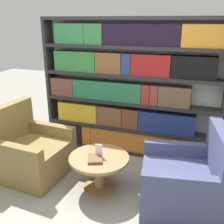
{
  "coord_description": "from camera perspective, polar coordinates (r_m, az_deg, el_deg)",
  "views": [
    {
      "loc": [
        1.04,
        -2.55,
        2.05
      ],
      "look_at": [
        -0.06,
        0.58,
        0.88
      ],
      "focal_mm": 42.0,
      "sensor_mm": 36.0,
      "label": 1
    }
  ],
  "objects": [
    {
      "name": "coffee_table",
      "position": [
        3.35,
        -2.81,
        -11.66
      ],
      "size": [
        0.75,
        0.75,
        0.46
      ],
      "color": "olive",
      "rests_on": "ground_plane"
    },
    {
      "name": "ground_plane",
      "position": [
        3.43,
        -2.4,
        -17.33
      ],
      "size": [
        14.0,
        14.0,
        0.0
      ],
      "primitive_type": "plane",
      "color": "gray"
    },
    {
      "name": "bookshelf",
      "position": [
        4.06,
        3.48,
        4.76
      ],
      "size": [
        2.77,
        0.3,
        2.1
      ],
      "color": "silver",
      "rests_on": "ground_plane"
    },
    {
      "name": "stray_book",
      "position": [
        3.21,
        -3.72,
        -10.12
      ],
      "size": [
        0.24,
        0.27,
        0.03
      ],
      "color": "brown",
      "rests_on": "coffee_table"
    },
    {
      "name": "armchair_left",
      "position": [
        3.85,
        -17.37,
        -8.39
      ],
      "size": [
        0.95,
        0.92,
        0.97
      ],
      "rotation": [
        0.0,
        0.0,
        1.5
      ],
      "color": "olive",
      "rests_on": "ground_plane"
    },
    {
      "name": "table_sign",
      "position": [
        3.25,
        -2.87,
        -8.59
      ],
      "size": [
        0.09,
        0.06,
        0.17
      ],
      "color": "black",
      "rests_on": "coffee_table"
    },
    {
      "name": "armchair_right",
      "position": [
        3.2,
        15.71,
        -14.32
      ],
      "size": [
        1.03,
        1.0,
        0.97
      ],
      "rotation": [
        0.0,
        0.0,
        -1.4
      ],
      "color": "#42476B",
      "rests_on": "ground_plane"
    }
  ]
}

